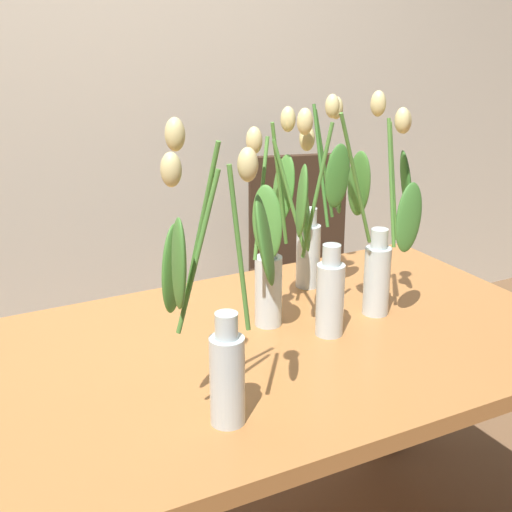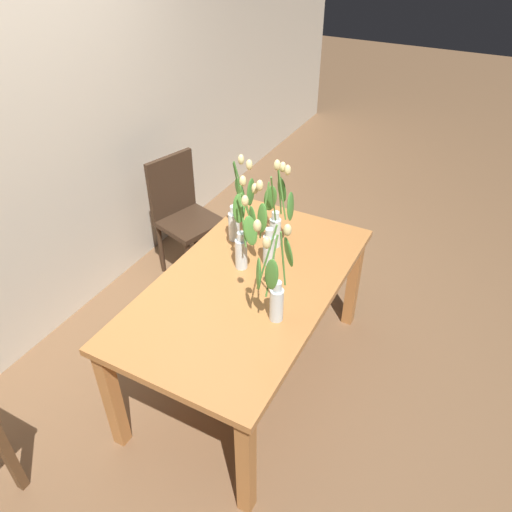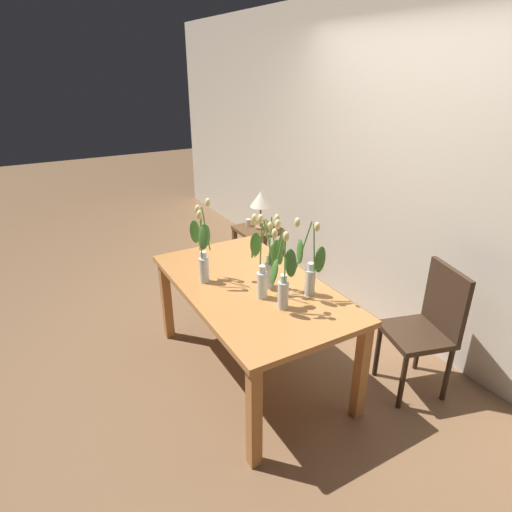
% 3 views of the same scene
% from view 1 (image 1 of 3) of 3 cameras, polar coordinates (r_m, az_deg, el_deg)
% --- Properties ---
extents(room_wall_rear, '(9.00, 0.10, 2.70)m').
position_cam_1_polar(room_wall_rear, '(2.88, -14.17, 15.76)').
color(room_wall_rear, beige).
rests_on(room_wall_rear, ground).
extents(dining_table, '(1.60, 0.90, 0.74)m').
position_cam_1_polar(dining_table, '(1.76, -0.32, -9.83)').
color(dining_table, '#B7753D').
rests_on(dining_table, ground).
extents(tulip_vase_0, '(0.26, 0.14, 0.58)m').
position_cam_1_polar(tulip_vase_0, '(1.72, 5.97, -0.18)').
color(tulip_vase_0, silver).
rests_on(tulip_vase_0, dining_table).
extents(tulip_vase_1, '(0.23, 0.16, 0.58)m').
position_cam_1_polar(tulip_vase_1, '(1.33, -3.03, -5.05)').
color(tulip_vase_1, silver).
rests_on(tulip_vase_1, dining_table).
extents(tulip_vase_2, '(0.14, 0.14, 0.54)m').
position_cam_1_polar(tulip_vase_2, '(1.85, 10.22, 0.59)').
color(tulip_vase_2, silver).
rests_on(tulip_vase_2, dining_table).
extents(tulip_vase_3, '(0.15, 0.18, 0.55)m').
position_cam_1_polar(tulip_vase_3, '(2.01, 4.81, 2.39)').
color(tulip_vase_3, silver).
rests_on(tulip_vase_3, dining_table).
extents(tulip_vase_4, '(0.22, 0.22, 0.54)m').
position_cam_1_polar(tulip_vase_4, '(1.75, 1.53, 0.55)').
color(tulip_vase_4, silver).
rests_on(tulip_vase_4, dining_table).
extents(dining_chair, '(0.50, 0.50, 0.93)m').
position_cam_1_polar(dining_chair, '(2.92, 3.73, -0.29)').
color(dining_chair, '#382619').
rests_on(dining_chair, ground).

